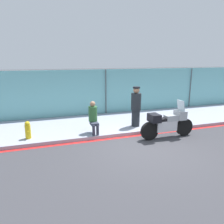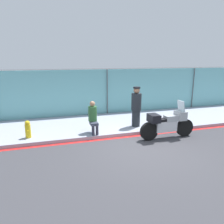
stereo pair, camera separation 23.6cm
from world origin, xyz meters
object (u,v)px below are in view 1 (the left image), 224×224
Objects in this scene: person_seated_on_curb at (93,116)px; fire_hydrant at (28,130)px; motorcycle at (167,123)px; officer_standing at (136,107)px.

fire_hydrant is at bearing 177.15° from person_seated_on_curb.
motorcycle is 1.31× the size of officer_standing.
motorcycle is 1.61m from officer_standing.
motorcycle is 2.91m from person_seated_on_curb.
person_seated_on_curb is at bearing 157.01° from motorcycle.
motorcycle is at bearing -62.54° from officer_standing.
person_seated_on_curb is at bearing -172.03° from officer_standing.
fire_hydrant is at bearing -178.03° from officer_standing.
motorcycle reaches higher than person_seated_on_curb.
officer_standing is (-0.72, 1.38, 0.43)m from motorcycle.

